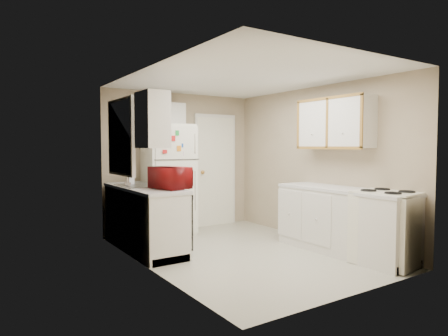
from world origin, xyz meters
TOP-DOWN VIEW (x-y plane):
  - floor at (0.00, 0.00)m, footprint 3.80×3.80m
  - ceiling at (0.00, 0.00)m, footprint 3.80×3.80m
  - wall_left at (-1.40, 0.00)m, footprint 3.80×3.80m
  - wall_right at (1.40, 0.00)m, footprint 3.80×3.80m
  - wall_back at (0.00, 1.90)m, footprint 2.80×2.80m
  - wall_front at (0.00, -1.90)m, footprint 2.80×2.80m
  - left_counter at (-1.10, 0.90)m, footprint 0.60×1.80m
  - dishwasher at (-0.81, 0.30)m, footprint 0.03×0.58m
  - sink at (-1.10, 1.05)m, footprint 0.54×0.74m
  - microwave at (-0.91, 0.43)m, footprint 0.58×0.40m
  - soap_bottle at (-1.13, 1.35)m, footprint 0.09×0.09m
  - window_blinds at (-1.36, 1.05)m, footprint 0.10×0.98m
  - upper_cabinet_left at (-1.25, 0.22)m, footprint 0.30×0.45m
  - refrigerator at (-0.40, 1.61)m, footprint 0.81×0.79m
  - cabinet_over_fridge at (-0.40, 1.75)m, footprint 0.70×0.30m
  - interior_door at (0.70, 1.86)m, footprint 0.86×0.06m
  - right_counter at (1.10, -0.80)m, footprint 0.60×2.00m
  - stove at (1.13, -1.45)m, footprint 0.69×0.80m
  - upper_cabinet_right at (1.25, -0.50)m, footprint 0.30×1.20m

SIDE VIEW (x-z plane):
  - floor at x=0.00m, z-range 0.00..0.00m
  - stove at x=1.13m, z-range 0.00..0.89m
  - left_counter at x=-1.10m, z-range 0.00..0.90m
  - right_counter at x=1.10m, z-range 0.00..0.90m
  - dishwasher at x=-0.81m, z-range 0.13..0.85m
  - sink at x=-1.10m, z-range 0.78..0.94m
  - refrigerator at x=-0.40m, z-range 0.00..1.83m
  - soap_bottle at x=-1.13m, z-range 0.91..1.09m
  - interior_door at x=0.70m, z-range -0.02..2.06m
  - microwave at x=-0.91m, z-range 0.87..1.23m
  - wall_left at x=-1.40m, z-range 1.20..1.20m
  - wall_right at x=1.40m, z-range 1.20..1.20m
  - wall_back at x=0.00m, z-range 1.20..1.20m
  - wall_front at x=0.00m, z-range 1.20..1.20m
  - window_blinds at x=-1.36m, z-range 1.06..2.14m
  - upper_cabinet_left at x=-1.25m, z-range 1.45..2.15m
  - upper_cabinet_right at x=1.25m, z-range 1.45..2.15m
  - cabinet_over_fridge at x=-0.40m, z-range 1.80..2.20m
  - ceiling at x=0.00m, z-range 2.40..2.40m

